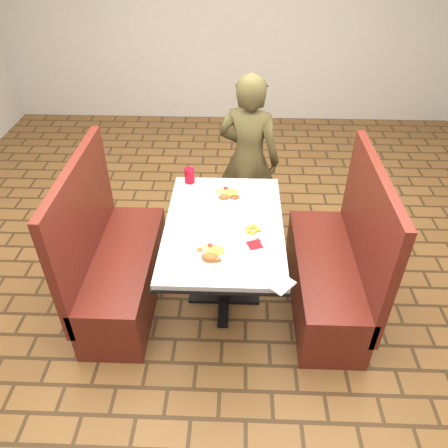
{
  "coord_description": "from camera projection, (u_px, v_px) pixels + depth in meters",
  "views": [
    {
      "loc": [
        0.09,
        -2.36,
        2.54
      ],
      "look_at": [
        0.0,
        0.0,
        0.75
      ],
      "focal_mm": 35.0,
      "sensor_mm": 36.0,
      "label": 1
    }
  ],
  "objects": [
    {
      "name": "booth_bench_left",
      "position": [
        117.0,
        267.0,
        3.24
      ],
      "size": [
        0.47,
        1.2,
        1.17
      ],
      "color": "maroon",
      "rests_on": "ground"
    },
    {
      "name": "knife_utensil",
      "position": [
        213.0,
        255.0,
        2.69
      ],
      "size": [
        0.04,
        0.17,
        0.0
      ],
      "primitive_type": "cube",
      "rotation": [
        0.0,
        0.0,
        -0.2
      ],
      "color": "silver",
      "rests_on": "dining_table"
    },
    {
      "name": "near_dinner_plate",
      "position": [
        212.0,
        253.0,
        2.69
      ],
      "size": [
        0.24,
        0.24,
        0.07
      ],
      "rotation": [
        0.0,
        0.0,
        0.03
      ],
      "color": "white",
      "rests_on": "dining_table"
    },
    {
      "name": "lettuce_shreds",
      "position": [
        230.0,
        219.0,
        3.01
      ],
      "size": [
        0.28,
        0.32,
        0.0
      ],
      "primitive_type": null,
      "color": "#9BC950",
      "rests_on": "dining_table"
    },
    {
      "name": "dining_table",
      "position": [
        224.0,
        235.0,
        3.02
      ],
      "size": [
        0.81,
        1.21,
        0.75
      ],
      "color": "#AAADAF",
      "rests_on": "ground"
    },
    {
      "name": "booth_bench_right",
      "position": [
        333.0,
        272.0,
        3.19
      ],
      "size": [
        0.47,
        1.2,
        1.17
      ],
      "color": "maroon",
      "rests_on": "ground"
    },
    {
      "name": "spoon_utensil",
      "position": [
        261.0,
        241.0,
        2.81
      ],
      "size": [
        0.1,
        0.11,
        0.0
      ],
      "primitive_type": "cube",
      "rotation": [
        0.0,
        0.0,
        0.69
      ],
      "color": "silver",
      "rests_on": "dining_table"
    },
    {
      "name": "maroon_napkin",
      "position": [
        255.0,
        245.0,
        2.79
      ],
      "size": [
        0.11,
        0.11,
        0.0
      ],
      "primitive_type": "cube",
      "rotation": [
        0.0,
        0.0,
        0.37
      ],
      "color": "maroon",
      "rests_on": "dining_table"
    },
    {
      "name": "far_dinner_plate",
      "position": [
        228.0,
        193.0,
        3.22
      ],
      "size": [
        0.25,
        0.25,
        0.06
      ],
      "rotation": [
        0.0,
        0.0,
        -0.32
      ],
      "color": "white",
      "rests_on": "dining_table"
    },
    {
      "name": "plantain_plate",
      "position": [
        253.0,
        230.0,
        2.89
      ],
      "size": [
        0.17,
        0.17,
        0.03
      ],
      "rotation": [
        0.0,
        0.0,
        -0.2
      ],
      "color": "white",
      "rests_on": "dining_table"
    },
    {
      "name": "diner_person",
      "position": [
        248.0,
        159.0,
        3.7
      ],
      "size": [
        0.62,
        0.5,
        1.48
      ],
      "primitive_type": "imported",
      "rotation": [
        0.0,
        0.0,
        2.84
      ],
      "color": "brown",
      "rests_on": "ground"
    },
    {
      "name": "room",
      "position": [
        224.0,
        45.0,
        2.26
      ],
      "size": [
        7.0,
        7.04,
        2.82
      ],
      "color": "brown",
      "rests_on": "ground"
    },
    {
      "name": "paper_napkin",
      "position": [
        276.0,
        281.0,
        2.52
      ],
      "size": [
        0.24,
        0.23,
        0.01
      ],
      "primitive_type": "cube",
      "rotation": [
        0.0,
        0.0,
        -0.74
      ],
      "color": "white",
      "rests_on": "dining_table"
    },
    {
      "name": "red_tumbler",
      "position": [
        190.0,
        176.0,
        3.36
      ],
      "size": [
        0.08,
        0.08,
        0.12
      ],
      "primitive_type": "cylinder",
      "color": "#B20B1F",
      "rests_on": "dining_table"
    },
    {
      "name": "fork_utensil",
      "position": [
        213.0,
        259.0,
        2.66
      ],
      "size": [
        0.02,
        0.16,
        0.0
      ],
      "primitive_type": "cube",
      "rotation": [
        0.0,
        0.0,
        0.07
      ],
      "color": "#B9B9BD",
      "rests_on": "dining_table"
    }
  ]
}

